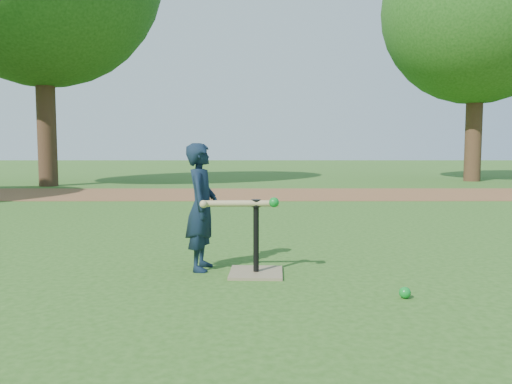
{
  "coord_description": "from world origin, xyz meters",
  "views": [
    {
      "loc": [
        -0.34,
        -3.66,
        1.03
      ],
      "look_at": [
        -0.33,
        0.66,
        0.65
      ],
      "focal_mm": 35.0,
      "sensor_mm": 36.0,
      "label": 1
    }
  ],
  "objects": [
    {
      "name": "ground",
      "position": [
        0.0,
        0.0,
        0.0
      ],
      "size": [
        80.0,
        80.0,
        0.0
      ],
      "primitive_type": "plane",
      "color": "#285116",
      "rests_on": "ground"
    },
    {
      "name": "dirt_strip",
      "position": [
        0.0,
        7.5,
        0.01
      ],
      "size": [
        24.0,
        3.0,
        0.01
      ],
      "primitive_type": "cube",
      "color": "brown",
      "rests_on": "ground"
    },
    {
      "name": "child",
      "position": [
        -0.79,
        0.52,
        0.54
      ],
      "size": [
        0.28,
        0.41,
        1.07
      ],
      "primitive_type": "imported",
      "rotation": [
        0.0,
        0.0,
        1.5
      ],
      "color": "black",
      "rests_on": "ground"
    },
    {
      "name": "wiffle_ball_ground",
      "position": [
        0.69,
        -0.31,
        0.04
      ],
      "size": [
        0.08,
        0.08,
        0.08
      ],
      "primitive_type": "sphere",
      "color": "#0B7E21",
      "rests_on": "ground"
    },
    {
      "name": "batting_tee",
      "position": [
        -0.33,
        0.36,
        0.11
      ],
      "size": [
        0.45,
        0.45,
        0.61
      ],
      "color": "#7F6F50",
      "rests_on": "ground"
    },
    {
      "name": "swing_action",
      "position": [
        -0.43,
        0.32,
        0.59
      ],
      "size": [
        0.63,
        0.13,
        0.09
      ],
      "color": "tan",
      "rests_on": "ground"
    },
    {
      "name": "tree_right",
      "position": [
        6.5,
        12.0,
        5.29
      ],
      "size": [
        5.8,
        5.8,
        8.21
      ],
      "color": "#382316",
      "rests_on": "ground"
    }
  ]
}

